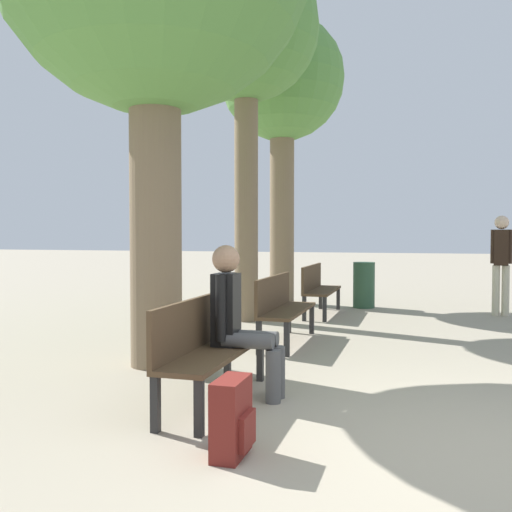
{
  "coord_description": "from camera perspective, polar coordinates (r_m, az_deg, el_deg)",
  "views": [
    {
      "loc": [
        -0.4,
        -3.77,
        1.41
      ],
      "look_at": [
        -2.59,
        3.8,
        1.1
      ],
      "focal_mm": 40.0,
      "sensor_mm": 36.0,
      "label": 1
    }
  ],
  "objects": [
    {
      "name": "pedestrian_mid",
      "position": [
        10.67,
        23.32,
        -0.22
      ],
      "size": [
        0.35,
        0.24,
        1.73
      ],
      "color": "beige",
      "rests_on": "ground_plane"
    },
    {
      "name": "person_seated",
      "position": [
        4.92,
        -1.72,
        -6.15
      ],
      "size": [
        0.62,
        0.35,
        1.31
      ],
      "color": "#4C4C4C",
      "rests_on": "ground_plane"
    },
    {
      "name": "tree_row_2",
      "position": [
        11.99,
        2.63,
        16.65
      ],
      "size": [
        2.5,
        2.5,
        5.8
      ],
      "color": "#7A664C",
      "rests_on": "ground_plane"
    },
    {
      "name": "backpack",
      "position": [
        3.74,
        -2.39,
        -15.9
      ],
      "size": [
        0.21,
        0.37,
        0.5
      ],
      "color": "maroon",
      "rests_on": "ground_plane"
    },
    {
      "name": "tree_row_1",
      "position": [
        9.76,
        -0.99,
        21.24
      ],
      "size": [
        2.35,
        2.35,
        5.88
      ],
      "color": "#7A664C",
      "rests_on": "ground_plane"
    },
    {
      "name": "trash_bin",
      "position": [
        11.1,
        10.74,
        -2.86
      ],
      "size": [
        0.41,
        0.41,
        0.87
      ],
      "color": "#2D5138",
      "rests_on": "ground_plane"
    },
    {
      "name": "bench_row_0",
      "position": [
        4.83,
        -5.05,
        -8.52
      ],
      "size": [
        0.42,
        1.66,
        0.87
      ],
      "color": "#4C3823",
      "rests_on": "ground_plane"
    },
    {
      "name": "bench_row_2",
      "position": [
        10.0,
        6.18,
        -2.97
      ],
      "size": [
        0.42,
        1.66,
        0.87
      ],
      "color": "#4C3823",
      "rests_on": "ground_plane"
    },
    {
      "name": "bench_row_1",
      "position": [
        7.37,
        2.55,
        -4.8
      ],
      "size": [
        0.42,
        1.66,
        0.87
      ],
      "color": "#4C3823",
      "rests_on": "ground_plane"
    },
    {
      "name": "ground_plane",
      "position": [
        4.04,
        21.91,
        -18.31
      ],
      "size": [
        80.0,
        80.0,
        0.0
      ],
      "primitive_type": "plane",
      "color": "gray"
    }
  ]
}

